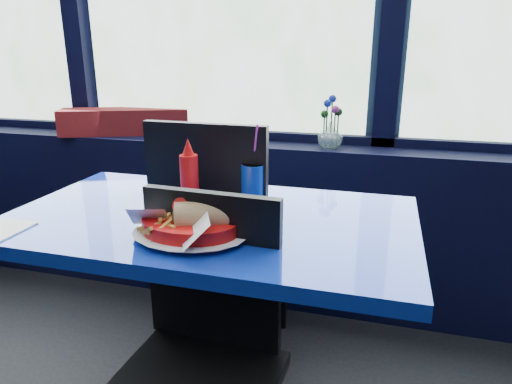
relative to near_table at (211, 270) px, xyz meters
name	(u,v)px	position (x,y,z in m)	size (l,w,h in m)	color
window_sill	(218,217)	(-0.30, 0.87, -0.17)	(5.00, 0.26, 0.80)	black
near_table	(211,270)	(0.00, 0.00, 0.00)	(1.20, 0.70, 0.75)	black
chair_near_front	(201,344)	(0.07, -0.27, -0.06)	(0.42, 0.42, 0.88)	black
chair_near_back	(220,230)	(-0.08, 0.31, 0.00)	(0.45, 0.46, 0.99)	black
planter_box	(125,121)	(-0.81, 0.90, 0.30)	(0.64, 0.16, 0.13)	maroon
flower_vase	(330,133)	(0.26, 0.82, 0.30)	(0.14, 0.14, 0.23)	silver
food_basket	(193,224)	(0.02, -0.17, 0.22)	(0.29, 0.28, 0.10)	red
ketchup_bottle	(189,176)	(-0.09, 0.07, 0.28)	(0.06, 0.06, 0.21)	red
soda_cup	(253,181)	(0.09, 0.17, 0.25)	(0.08, 0.08, 0.25)	navy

